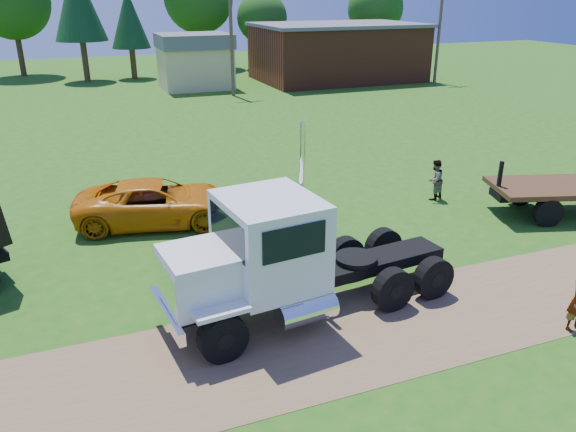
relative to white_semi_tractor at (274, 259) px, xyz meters
name	(u,v)px	position (x,y,z in m)	size (l,w,h in m)	color
ground	(385,327)	(2.56, -1.55, -1.74)	(140.00, 140.00, 0.00)	#1F5813
dirt_track	(385,327)	(2.56, -1.55, -1.73)	(120.00, 4.20, 0.01)	brown
white_semi_tractor	(274,259)	(0.00, 0.00, 0.00)	(8.59, 3.63, 5.10)	black
orange_pickup	(157,203)	(-1.83, 7.78, -0.91)	(2.77, 6.01, 1.67)	#C86909
spectator_b	(435,180)	(9.44, 6.21, -0.88)	(0.84, 0.65, 1.72)	#999999
brick_building	(337,52)	(20.56, 38.45, 0.92)	(15.40, 10.40, 5.30)	brown
tan_shed	(195,60)	(6.56, 38.45, 0.68)	(6.20, 5.40, 4.70)	tan
utility_poles	(231,37)	(8.56, 33.45, 2.97)	(42.20, 0.28, 9.00)	brown
tree_row	(123,4)	(2.04, 49.55, 5.18)	(55.43, 12.69, 11.22)	#352115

